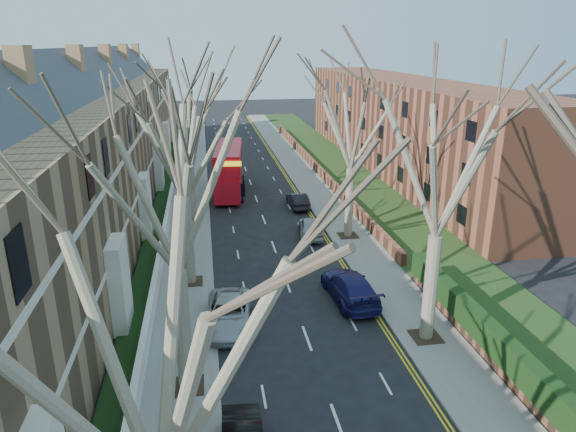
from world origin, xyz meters
name	(u,v)px	position (x,y,z in m)	size (l,w,h in m)	color
pavement_left	(191,184)	(-6.00, 39.00, 0.06)	(3.00, 102.00, 0.12)	slate
pavement_right	(307,179)	(6.00, 39.00, 0.06)	(3.00, 102.00, 0.12)	slate
terrace_left	(91,148)	(-13.65, 31.00, 5.53)	(9.70, 78.00, 13.60)	olive
flats_right	(400,124)	(17.46, 43.00, 4.98)	(13.97, 54.00, 10.00)	brown
wall_hedge_right	(543,394)	(7.70, 2.00, 1.12)	(0.70, 24.00, 1.80)	brown
front_wall_left	(170,202)	(-7.65, 31.00, 0.62)	(0.30, 78.00, 1.00)	white
grass_verge_right	(348,177)	(10.50, 39.00, 0.15)	(6.00, 102.00, 0.06)	#1C3C15
tree_left_near	(144,324)	(-5.70, -4.00, 8.93)	(9.80, 9.80, 13.73)	#6A5F4C
tree_left_mid	(170,165)	(-5.70, 6.00, 9.56)	(10.50, 10.50, 14.71)	#6A5F4C
tree_left_far	(181,130)	(-5.70, 16.00, 9.24)	(10.15, 10.15, 14.22)	#6A5F4C
tree_left_dist	(186,100)	(-5.70, 28.00, 9.56)	(10.50, 10.50, 14.71)	#6A5F4C
tree_right_mid	(445,145)	(5.70, 8.00, 9.56)	(10.50, 10.50, 14.71)	#6A5F4C
tree_right_far	(353,111)	(5.70, 22.00, 9.24)	(10.15, 10.15, 14.22)	#6A5F4C
double_decker_bus	(229,171)	(-2.29, 35.45, 2.15)	(3.37, 10.61, 4.38)	red
car_left_far	(229,313)	(-3.70, 10.83, 0.69)	(2.30, 4.98, 1.38)	#A2A3A8
car_right_near	(350,287)	(3.15, 12.52, 0.78)	(2.19, 5.38, 1.56)	#191854
car_right_mid	(311,227)	(3.02, 22.68, 0.74)	(1.74, 4.32, 1.47)	#9C9FA5
car_right_far	(298,200)	(3.31, 29.68, 0.66)	(1.39, 3.98, 1.31)	black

